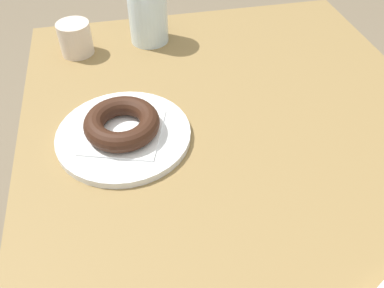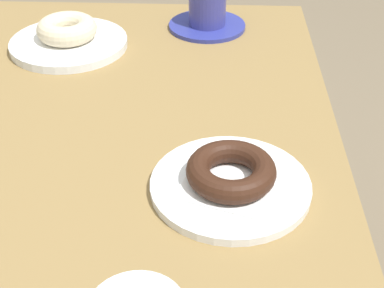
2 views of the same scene
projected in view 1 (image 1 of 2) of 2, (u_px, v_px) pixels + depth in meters
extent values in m
cube|color=olive|center=(258.00, 187.00, 0.58)|extent=(1.02, 0.69, 0.05)
cylinder|color=olive|center=(92.00, 172.00, 1.08)|extent=(0.06, 0.06, 0.67)
cylinder|color=olive|center=(292.00, 141.00, 1.16)|extent=(0.06, 0.06, 0.67)
cylinder|color=white|center=(124.00, 135.00, 0.62)|extent=(0.21, 0.21, 0.01)
cube|color=white|center=(123.00, 131.00, 0.61)|extent=(0.14, 0.14, 0.00)
torus|color=#331B10|center=(122.00, 123.00, 0.60)|extent=(0.11, 0.11, 0.03)
cylinder|color=silver|center=(148.00, 13.00, 0.79)|extent=(0.08, 0.08, 0.12)
cylinder|color=beige|center=(75.00, 38.00, 0.78)|extent=(0.06, 0.06, 0.06)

